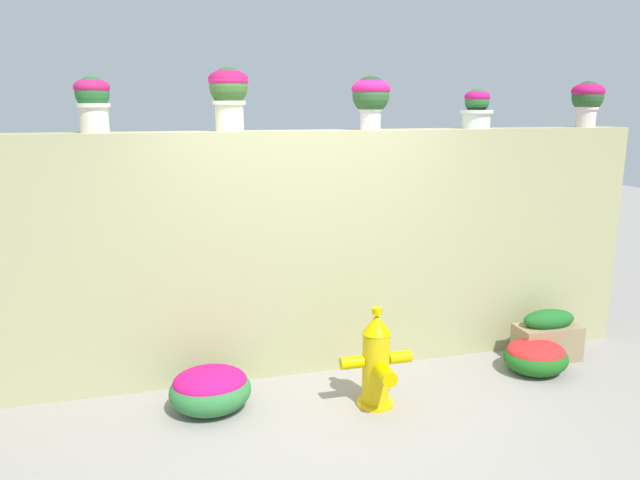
{
  "coord_description": "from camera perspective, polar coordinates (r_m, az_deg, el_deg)",
  "views": [
    {
      "loc": [
        -1.18,
        -3.82,
        2.31
      ],
      "look_at": [
        0.12,
        0.95,
        1.2
      ],
      "focal_mm": 34.11,
      "sensor_mm": 36.0,
      "label": 1
    }
  ],
  "objects": [
    {
      "name": "potted_plant_5",
      "position": [
        6.36,
        23.81,
        12.07
      ],
      "size": [
        0.3,
        0.3,
        0.42
      ],
      "color": "silver",
      "rests_on": "stone_wall"
    },
    {
      "name": "stone_wall",
      "position": [
        5.26,
        -1.8,
        -1.25
      ],
      "size": [
        6.24,
        0.32,
        2.1
      ],
      "primitive_type": "cube",
      "color": "tan",
      "rests_on": "ground"
    },
    {
      "name": "flower_bush_right",
      "position": [
        4.87,
        -10.26,
        -13.5
      ],
      "size": [
        0.63,
        0.56,
        0.35
      ],
      "color": "#30783B",
      "rests_on": "ground"
    },
    {
      "name": "fire_hydrant",
      "position": [
        4.8,
        5.33,
        -11.37
      ],
      "size": [
        0.57,
        0.45,
        0.8
      ],
      "color": "gold",
      "rests_on": "ground"
    },
    {
      "name": "potted_plant_1",
      "position": [
        4.97,
        -20.55,
        12.26
      ],
      "size": [
        0.26,
        0.26,
        0.42
      ],
      "color": "beige",
      "rests_on": "stone_wall"
    },
    {
      "name": "planter_box",
      "position": [
        6.02,
        20.56,
        -8.42
      ],
      "size": [
        0.59,
        0.28,
        0.48
      ],
      "color": "#97815B",
      "rests_on": "ground"
    },
    {
      "name": "flower_bush_left",
      "position": [
        5.75,
        19.58,
        -10.19
      ],
      "size": [
        0.57,
        0.51,
        0.29
      ],
      "color": "#1E621C",
      "rests_on": "ground"
    },
    {
      "name": "potted_plant_4",
      "position": [
        5.71,
        14.48,
        11.93
      ],
      "size": [
        0.29,
        0.29,
        0.35
      ],
      "color": "silver",
      "rests_on": "stone_wall"
    },
    {
      "name": "potted_plant_3",
      "position": [
        5.25,
        4.79,
        13.34
      ],
      "size": [
        0.33,
        0.33,
        0.44
      ],
      "color": "silver",
      "rests_on": "stone_wall"
    },
    {
      "name": "ground_plane",
      "position": [
        4.62,
        1.76,
        -17.38
      ],
      "size": [
        24.0,
        24.0,
        0.0
      ],
      "primitive_type": "plane",
      "color": "gray"
    },
    {
      "name": "potted_plant_2",
      "position": [
        5.0,
        -8.57,
        13.62
      ],
      "size": [
        0.32,
        0.32,
        0.5
      ],
      "color": "beige",
      "rests_on": "stone_wall"
    }
  ]
}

